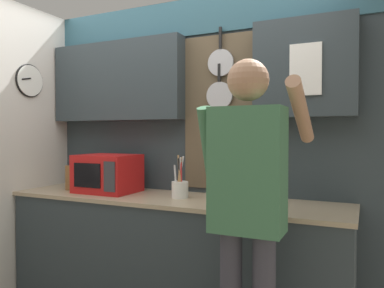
{
  "coord_description": "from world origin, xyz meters",
  "views": [
    {
      "loc": [
        1.35,
        -2.48,
        1.4
      ],
      "look_at": [
        0.09,
        0.21,
        1.32
      ],
      "focal_mm": 35.0,
      "sensor_mm": 36.0,
      "label": 1
    }
  ],
  "objects_px": {
    "microwave": "(108,173)",
    "person": "(248,195)",
    "utensil_crock": "(180,187)",
    "knife_block": "(76,177)"
  },
  "relations": [
    {
      "from": "microwave",
      "to": "utensil_crock",
      "type": "xyz_separation_m",
      "value": [
        0.67,
        0.0,
        -0.07
      ]
    },
    {
      "from": "microwave",
      "to": "person",
      "type": "xyz_separation_m",
      "value": [
        1.36,
        -0.57,
        0.0
      ]
    },
    {
      "from": "microwave",
      "to": "person",
      "type": "height_order",
      "value": "person"
    },
    {
      "from": "utensil_crock",
      "to": "microwave",
      "type": "bearing_deg",
      "value": -179.86
    },
    {
      "from": "utensil_crock",
      "to": "knife_block",
      "type": "bearing_deg",
      "value": -179.94
    },
    {
      "from": "microwave",
      "to": "knife_block",
      "type": "bearing_deg",
      "value": 179.9
    },
    {
      "from": "person",
      "to": "utensil_crock",
      "type": "bearing_deg",
      "value": 140.67
    },
    {
      "from": "utensil_crock",
      "to": "person",
      "type": "bearing_deg",
      "value": -39.33
    },
    {
      "from": "knife_block",
      "to": "person",
      "type": "relative_size",
      "value": 0.16
    },
    {
      "from": "microwave",
      "to": "utensil_crock",
      "type": "bearing_deg",
      "value": 0.14
    }
  ]
}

